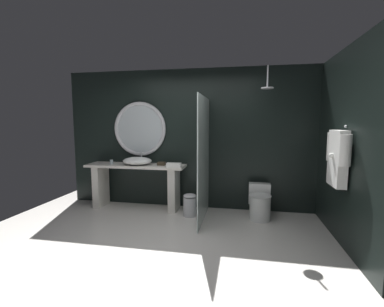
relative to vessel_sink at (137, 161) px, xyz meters
name	(u,v)px	position (x,y,z in m)	size (l,w,h in m)	color
ground_plane	(160,251)	(0.92, -1.56, -0.91)	(5.76, 5.76, 0.00)	silver
back_wall_panel	(189,139)	(0.92, 0.34, 0.39)	(4.80, 0.10, 2.60)	black
side_wall_right	(347,147)	(3.27, -0.80, 0.39)	(0.10, 2.47, 2.60)	black
vanity_counter	(136,181)	(-0.04, 0.03, -0.38)	(1.86, 0.50, 0.84)	silver
vessel_sink	(137,161)	(0.00, 0.00, 0.00)	(0.54, 0.45, 0.22)	white
tumbler_cup	(111,162)	(-0.50, -0.03, -0.03)	(0.06, 0.06, 0.09)	silver
tissue_box	(161,164)	(0.46, 0.03, -0.04)	(0.14, 0.12, 0.06)	#3D3323
round_wall_mirror	(140,129)	(-0.04, 0.25, 0.58)	(1.04, 0.07, 1.04)	silver
shower_glass_panel	(204,159)	(1.29, -0.32, 0.11)	(0.02, 1.23, 2.03)	silver
rain_shower_head	(267,86)	(2.28, -0.22, 1.28)	(0.19, 0.19, 0.36)	silver
hanging_bathrobe	(338,156)	(3.13, -0.92, 0.28)	(0.20, 0.61, 0.79)	silver
toilet	(260,203)	(2.22, -0.12, -0.65)	(0.36, 0.52, 0.57)	white
waste_bin	(190,205)	(1.04, -0.23, -0.71)	(0.23, 0.23, 0.39)	silver
folded_hand_towel	(174,165)	(0.73, -0.12, -0.04)	(0.25, 0.14, 0.07)	white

